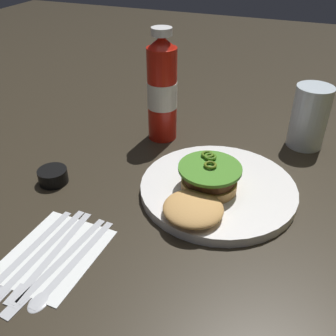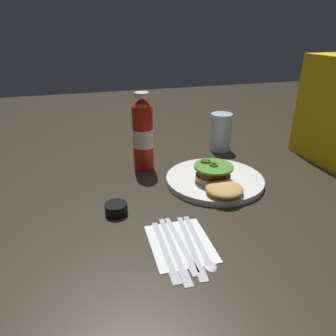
% 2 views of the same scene
% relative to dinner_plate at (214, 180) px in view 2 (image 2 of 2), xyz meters
% --- Properties ---
extents(ground_plane, '(3.00, 3.00, 0.00)m').
position_rel_dinner_plate_xyz_m(ground_plane, '(0.01, -0.08, -0.01)').
color(ground_plane, '#2F281C').
extents(dinner_plate, '(0.29, 0.29, 0.02)m').
position_rel_dinner_plate_xyz_m(dinner_plate, '(0.00, 0.00, 0.00)').
color(dinner_plate, white).
rests_on(dinner_plate, ground_plane).
extents(burger_sandwich, '(0.19, 0.11, 0.05)m').
position_rel_dinner_plate_xyz_m(burger_sandwich, '(0.05, -0.02, 0.03)').
color(burger_sandwich, tan).
rests_on(burger_sandwich, dinner_plate).
extents(ketchup_bottle, '(0.07, 0.07, 0.25)m').
position_rel_dinner_plate_xyz_m(ketchup_bottle, '(-0.16, -0.18, 0.11)').
color(ketchup_bottle, red).
rests_on(ketchup_bottle, ground_plane).
extents(water_glass, '(0.08, 0.08, 0.14)m').
position_rel_dinner_plate_xyz_m(water_glass, '(-0.24, 0.13, 0.06)').
color(water_glass, silver).
rests_on(water_glass, ground_plane).
extents(condiment_cup, '(0.06, 0.06, 0.03)m').
position_rel_dinner_plate_xyz_m(condiment_cup, '(0.08, -0.30, 0.01)').
color(condiment_cup, black).
rests_on(condiment_cup, ground_plane).
extents(napkin, '(0.16, 0.13, 0.00)m').
position_rel_dinner_plate_xyz_m(napkin, '(0.24, -0.19, -0.01)').
color(napkin, white).
rests_on(napkin, ground_plane).
extents(butter_knife, '(0.20, 0.02, 0.00)m').
position_rel_dinner_plate_xyz_m(butter_knife, '(0.26, -0.23, -0.00)').
color(butter_knife, silver).
rests_on(butter_knife, napkin).
extents(table_knife, '(0.22, 0.03, 0.00)m').
position_rel_dinner_plate_xyz_m(table_knife, '(0.27, -0.21, -0.00)').
color(table_knife, silver).
rests_on(table_knife, napkin).
extents(fork_utensil, '(0.20, 0.02, 0.00)m').
position_rel_dinner_plate_xyz_m(fork_utensil, '(0.26, -0.19, -0.00)').
color(fork_utensil, silver).
rests_on(fork_utensil, napkin).
extents(steak_knife, '(0.21, 0.04, 0.00)m').
position_rel_dinner_plate_xyz_m(steak_knife, '(0.27, -0.17, -0.00)').
color(steak_knife, silver).
rests_on(steak_knife, napkin).
extents(spoon_utensil, '(0.19, 0.03, 0.00)m').
position_rel_dinner_plate_xyz_m(spoon_utensil, '(0.27, -0.15, -0.00)').
color(spoon_utensil, silver).
rests_on(spoon_utensil, napkin).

